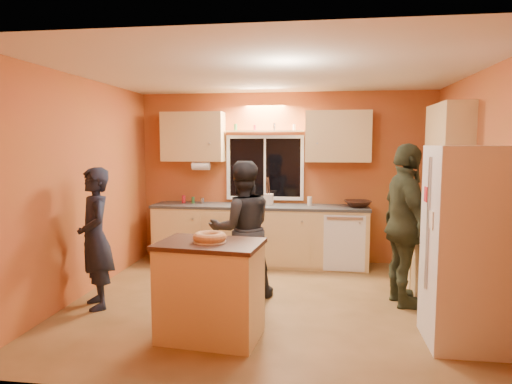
% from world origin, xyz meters
% --- Properties ---
extents(ground, '(4.50, 4.50, 0.00)m').
position_xyz_m(ground, '(0.00, 0.00, 0.00)').
color(ground, brown).
rests_on(ground, ground).
extents(room_shell, '(4.54, 4.04, 2.61)m').
position_xyz_m(room_shell, '(0.12, 0.41, 1.62)').
color(room_shell, '#B34D2D').
rests_on(room_shell, ground).
extents(back_counter, '(4.23, 0.62, 0.90)m').
position_xyz_m(back_counter, '(0.01, 1.70, 0.45)').
color(back_counter, '#D7B870').
rests_on(back_counter, ground).
extents(right_counter, '(0.62, 1.84, 0.90)m').
position_xyz_m(right_counter, '(1.95, 0.50, 0.45)').
color(right_counter, '#D7B870').
rests_on(right_counter, ground).
extents(refrigerator, '(0.72, 0.70, 1.80)m').
position_xyz_m(refrigerator, '(1.89, -0.80, 0.90)').
color(refrigerator, silver).
rests_on(refrigerator, ground).
extents(island, '(1.01, 0.74, 0.92)m').
position_xyz_m(island, '(-0.45, -1.00, 0.46)').
color(island, '#D7B870').
rests_on(island, ground).
extents(bundt_pastry, '(0.31, 0.31, 0.09)m').
position_xyz_m(bundt_pastry, '(-0.45, -1.00, 0.96)').
color(bundt_pastry, tan).
rests_on(bundt_pastry, island).
extents(person_left, '(0.64, 0.68, 1.56)m').
position_xyz_m(person_left, '(-1.90, -0.38, 0.78)').
color(person_left, black).
rests_on(person_left, ground).
extents(person_center, '(0.96, 0.86, 1.62)m').
position_xyz_m(person_center, '(-0.36, 0.22, 0.81)').
color(person_center, black).
rests_on(person_center, ground).
extents(person_right, '(0.62, 1.13, 1.82)m').
position_xyz_m(person_right, '(1.50, 0.17, 0.91)').
color(person_right, '#2E3220').
rests_on(person_right, ground).
extents(mixing_bowl, '(0.45, 0.45, 0.09)m').
position_xyz_m(mixing_bowl, '(1.10, 1.72, 0.95)').
color(mixing_bowl, black).
rests_on(mixing_bowl, back_counter).
extents(utensil_crock, '(0.14, 0.14, 0.17)m').
position_xyz_m(utensil_crock, '(-0.21, 1.74, 0.99)').
color(utensil_crock, beige).
rests_on(utensil_crock, back_counter).
extents(potted_plant, '(0.35, 0.32, 0.33)m').
position_xyz_m(potted_plant, '(2.01, -0.30, 1.07)').
color(potted_plant, gray).
rests_on(potted_plant, right_counter).
extents(red_box, '(0.19, 0.16, 0.07)m').
position_xyz_m(red_box, '(1.91, 1.30, 0.94)').
color(red_box, '#B01B27').
rests_on(red_box, right_counter).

